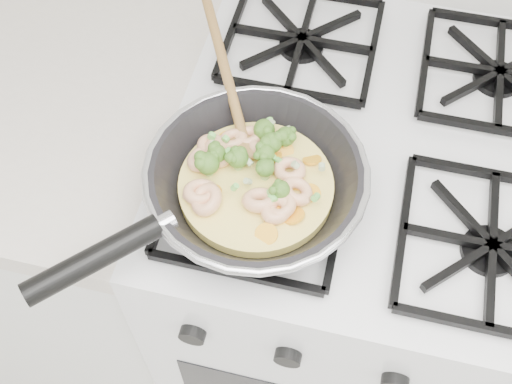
# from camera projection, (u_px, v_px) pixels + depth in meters

# --- Properties ---
(stove) EXTENTS (0.60, 0.60, 0.92)m
(stove) POSITION_uv_depth(u_px,v_px,m) (347.00, 275.00, 1.27)
(stove) COLOR white
(stove) RESTS_ON ground
(skillet) EXTENTS (0.36, 0.49, 0.09)m
(skillet) POSITION_uv_depth(u_px,v_px,m) (252.00, 180.00, 0.80)
(skillet) COLOR black
(skillet) RESTS_ON stove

